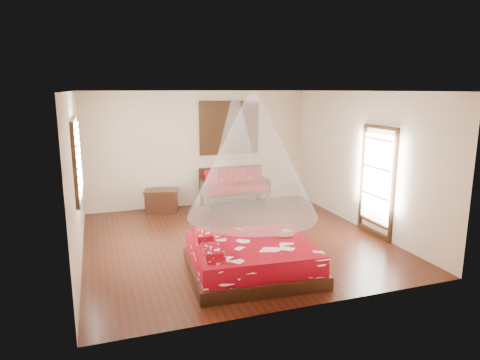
{
  "coord_description": "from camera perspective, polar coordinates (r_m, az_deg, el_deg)",
  "views": [
    {
      "loc": [
        -2.41,
        -7.4,
        2.84
      ],
      "look_at": [
        0.14,
        0.09,
        1.15
      ],
      "focal_mm": 32.0,
      "sensor_mm": 36.0,
      "label": 1
    }
  ],
  "objects": [
    {
      "name": "shutter_panel",
      "position": [
        10.64,
        -1.42,
        6.98
      ],
      "size": [
        1.52,
        0.06,
        1.32
      ],
      "color": "black",
      "rests_on": "wall_back"
    },
    {
      "name": "window_left",
      "position": [
        7.69,
        -20.89,
        2.74
      ],
      "size": [
        0.1,
        1.74,
        1.34
      ],
      "color": "black",
      "rests_on": "wall_left"
    },
    {
      "name": "mosquito_net_main",
      "position": [
        6.34,
        1.7,
        3.08
      ],
      "size": [
        1.98,
        1.98,
        1.8
      ],
      "primitive_type": "cone",
      "color": "white",
      "rests_on": "ceiling"
    },
    {
      "name": "glazed_door",
      "position": [
        8.69,
        17.79,
        -0.28
      ],
      "size": [
        0.08,
        1.02,
        2.16
      ],
      "color": "black",
      "rests_on": "floor"
    },
    {
      "name": "room",
      "position": [
        7.91,
        -0.78,
        1.57
      ],
      "size": [
        5.54,
        5.54,
        2.84
      ],
      "color": "black",
      "rests_on": "ground"
    },
    {
      "name": "bed",
      "position": [
        6.77,
        1.49,
        -10.42
      ],
      "size": [
        2.05,
        1.88,
        0.63
      ],
      "rotation": [
        0.0,
        0.0,
        -0.07
      ],
      "color": "black",
      "rests_on": "floor"
    },
    {
      "name": "mosquito_net_daybed",
      "position": [
        10.19,
        -0.63,
        7.33
      ],
      "size": [
        0.89,
        0.89,
        1.5
      ],
      "primitive_type": "cone",
      "color": "white",
      "rests_on": "ceiling"
    },
    {
      "name": "wine_tray",
      "position": [
        7.03,
        6.04,
        -6.92
      ],
      "size": [
        0.29,
        0.29,
        0.23
      ],
      "rotation": [
        0.0,
        0.0,
        -0.28
      ],
      "color": "brown",
      "rests_on": "bed"
    },
    {
      "name": "daybed",
      "position": [
        10.53,
        -0.83,
        -0.68
      ],
      "size": [
        1.63,
        0.72,
        0.94
      ],
      "color": "black",
      "rests_on": "floor"
    },
    {
      "name": "storage_chest",
      "position": [
        10.27,
        -10.42,
        -2.66
      ],
      "size": [
        0.88,
        0.73,
        0.52
      ],
      "rotation": [
        0.0,
        0.0,
        -0.26
      ],
      "color": "black",
      "rests_on": "floor"
    }
  ]
}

